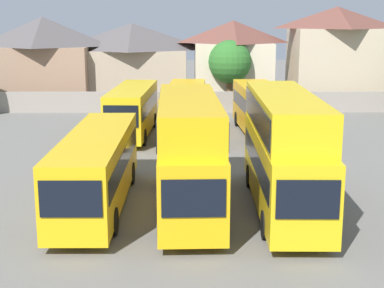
{
  "coord_description": "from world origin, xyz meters",
  "views": [
    {
      "loc": [
        -0.2,
        -24.22,
        8.27
      ],
      "look_at": [
        0.0,
        3.0,
        2.2
      ],
      "focal_mm": 53.71,
      "sensor_mm": 36.0,
      "label": 1
    }
  ],
  "objects_px": {
    "bus_3": "(284,146)",
    "house_terrace_centre": "(133,62)",
    "bus_1": "(97,165)",
    "bus_2": "(189,148)",
    "house_terrace_left": "(44,59)",
    "house_terrace_far_right": "(335,54)",
    "bus_4": "(133,108)",
    "bus_6": "(260,107)",
    "tree_left_of_lot": "(230,62)",
    "bus_5": "(185,108)",
    "house_terrace_right": "(233,61)"
  },
  "relations": [
    {
      "from": "bus_3",
      "to": "house_terrace_centre",
      "type": "height_order",
      "value": "house_terrace_centre"
    },
    {
      "from": "bus_1",
      "to": "bus_2",
      "type": "distance_m",
      "value": 4.16
    },
    {
      "from": "house_terrace_left",
      "to": "house_terrace_far_right",
      "type": "xyz_separation_m",
      "value": [
        28.02,
        0.23,
        0.45
      ]
    },
    {
      "from": "bus_4",
      "to": "bus_6",
      "type": "relative_size",
      "value": 1.0
    },
    {
      "from": "bus_1",
      "to": "tree_left_of_lot",
      "type": "distance_m",
      "value": 29.25
    },
    {
      "from": "bus_5",
      "to": "house_terrace_centre",
      "type": "bearing_deg",
      "value": -159.87
    },
    {
      "from": "tree_left_of_lot",
      "to": "bus_3",
      "type": "bearing_deg",
      "value": -89.4
    },
    {
      "from": "house_terrace_right",
      "to": "tree_left_of_lot",
      "type": "bearing_deg",
      "value": -98.93
    },
    {
      "from": "bus_3",
      "to": "house_terrace_far_right",
      "type": "xyz_separation_m",
      "value": [
        10.11,
        31.78,
        1.83
      ]
    },
    {
      "from": "bus_5",
      "to": "house_terrace_far_right",
      "type": "distance_m",
      "value": 21.53
    },
    {
      "from": "bus_3",
      "to": "tree_left_of_lot",
      "type": "relative_size",
      "value": 1.78
    },
    {
      "from": "bus_2",
      "to": "house_terrace_far_right",
      "type": "bearing_deg",
      "value": 154.22
    },
    {
      "from": "bus_6",
      "to": "house_terrace_far_right",
      "type": "relative_size",
      "value": 1.12
    },
    {
      "from": "house_terrace_centre",
      "to": "house_terrace_right",
      "type": "xyz_separation_m",
      "value": [
        9.81,
        -0.89,
        0.13
      ]
    },
    {
      "from": "bus_4",
      "to": "house_terrace_centre",
      "type": "distance_m",
      "value": 17.21
    },
    {
      "from": "house_terrace_centre",
      "to": "bus_1",
      "type": "bearing_deg",
      "value": -87.49
    },
    {
      "from": "bus_4",
      "to": "house_terrace_far_right",
      "type": "relative_size",
      "value": 1.12
    },
    {
      "from": "bus_2",
      "to": "bus_6",
      "type": "distance_m",
      "value": 17.17
    },
    {
      "from": "bus_5",
      "to": "tree_left_of_lot",
      "type": "xyz_separation_m",
      "value": [
        4.04,
        12.43,
        2.26
      ]
    },
    {
      "from": "bus_3",
      "to": "bus_6",
      "type": "distance_m",
      "value": 16.42
    },
    {
      "from": "bus_1",
      "to": "house_terrace_centre",
      "type": "distance_m",
      "value": 32.55
    },
    {
      "from": "bus_1",
      "to": "bus_4",
      "type": "xyz_separation_m",
      "value": [
        0.13,
        15.43,
        0.08
      ]
    },
    {
      "from": "house_terrace_left",
      "to": "house_terrace_centre",
      "type": "bearing_deg",
      "value": 8.91
    },
    {
      "from": "house_terrace_far_right",
      "to": "bus_4",
      "type": "bearing_deg",
      "value": -138.64
    },
    {
      "from": "house_terrace_right",
      "to": "bus_1",
      "type": "bearing_deg",
      "value": -104.88
    },
    {
      "from": "bus_4",
      "to": "bus_5",
      "type": "relative_size",
      "value": 0.86
    },
    {
      "from": "house_terrace_centre",
      "to": "bus_6",
      "type": "bearing_deg",
      "value": -57.38
    },
    {
      "from": "house_terrace_left",
      "to": "tree_left_of_lot",
      "type": "height_order",
      "value": "house_terrace_left"
    },
    {
      "from": "bus_5",
      "to": "house_terrace_far_right",
      "type": "relative_size",
      "value": 1.3
    },
    {
      "from": "house_terrace_right",
      "to": "house_terrace_far_right",
      "type": "xyz_separation_m",
      "value": [
        9.87,
        -0.18,
        0.65
      ]
    },
    {
      "from": "bus_1",
      "to": "house_terrace_far_right",
      "type": "relative_size",
      "value": 1.23
    },
    {
      "from": "bus_1",
      "to": "house_terrace_far_right",
      "type": "height_order",
      "value": "house_terrace_far_right"
    },
    {
      "from": "bus_1",
      "to": "bus_6",
      "type": "height_order",
      "value": "bus_6"
    },
    {
      "from": "bus_4",
      "to": "house_terrace_centre",
      "type": "height_order",
      "value": "house_terrace_centre"
    },
    {
      "from": "bus_4",
      "to": "bus_1",
      "type": "bearing_deg",
      "value": 2.31
    },
    {
      "from": "house_terrace_far_right",
      "to": "bus_2",
      "type": "bearing_deg",
      "value": -114.09
    },
    {
      "from": "bus_4",
      "to": "house_terrace_right",
      "type": "relative_size",
      "value": 1.3
    },
    {
      "from": "bus_2",
      "to": "house_terrace_centre",
      "type": "distance_m",
      "value": 33.33
    },
    {
      "from": "tree_left_of_lot",
      "to": "bus_1",
      "type": "bearing_deg",
      "value": -105.59
    },
    {
      "from": "house_terrace_left",
      "to": "bus_3",
      "type": "bearing_deg",
      "value": -60.42
    },
    {
      "from": "bus_6",
      "to": "tree_left_of_lot",
      "type": "bearing_deg",
      "value": -176.67
    },
    {
      "from": "bus_5",
      "to": "bus_6",
      "type": "bearing_deg",
      "value": 96.19
    },
    {
      "from": "bus_1",
      "to": "tree_left_of_lot",
      "type": "bearing_deg",
      "value": 164.59
    },
    {
      "from": "house_terrace_left",
      "to": "house_terrace_far_right",
      "type": "relative_size",
      "value": 1.01
    },
    {
      "from": "bus_1",
      "to": "bus_4",
      "type": "relative_size",
      "value": 1.1
    },
    {
      "from": "bus_2",
      "to": "bus_3",
      "type": "xyz_separation_m",
      "value": [
        4.1,
        0.01,
        0.07
      ]
    },
    {
      "from": "bus_4",
      "to": "bus_6",
      "type": "distance_m",
      "value": 9.02
    },
    {
      "from": "bus_6",
      "to": "house_terrace_far_right",
      "type": "distance_m",
      "value": 18.12
    },
    {
      "from": "bus_1",
      "to": "house_terrace_far_right",
      "type": "bearing_deg",
      "value": 150.0
    },
    {
      "from": "bus_2",
      "to": "house_terrace_left",
      "type": "relative_size",
      "value": 1.14
    }
  ]
}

